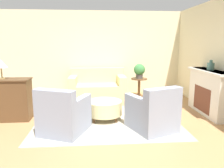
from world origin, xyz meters
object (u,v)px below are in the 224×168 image
object	(u,v)px
side_table	(139,84)
vase_mantel_near	(211,66)
couch	(97,86)
table_lamp	(1,64)
potted_plant_on_side_table	(139,70)
armchair_right	(153,113)
dresser	(4,99)
armchair_left	(63,116)
ottoman_table	(104,108)

from	to	relation	value
side_table	vase_mantel_near	bearing A→B (deg)	-54.21
couch	table_lamp	world-z (taller)	table_lamp
potted_plant_on_side_table	armchair_right	bearing A→B (deg)	-95.78
armchair_right	side_table	size ratio (longest dim) A/B	1.79
dresser	armchair_right	bearing A→B (deg)	-15.12
vase_mantel_near	potted_plant_on_side_table	world-z (taller)	vase_mantel_near
vase_mantel_near	table_lamp	bearing A→B (deg)	-179.55
armchair_right	couch	bearing A→B (deg)	109.75
side_table	vase_mantel_near	xyz separation A→B (m)	(1.34, -1.86, 0.77)
couch	armchair_right	distance (m)	3.16
armchair_left	table_lamp	xyz separation A→B (m)	(-1.43, 0.87, 0.92)
couch	vase_mantel_near	bearing A→B (deg)	-37.60
side_table	vase_mantel_near	size ratio (longest dim) A/B	2.50
ottoman_table	potted_plant_on_side_table	xyz separation A→B (m)	(1.22, 2.06, 0.59)
side_table	table_lamp	distance (m)	4.06
vase_mantel_near	side_table	bearing A→B (deg)	125.79
ottoman_table	vase_mantel_near	xyz separation A→B (m)	(2.56, 0.21, 0.90)
couch	dresser	bearing A→B (deg)	-135.41
potted_plant_on_side_table	dresser	bearing A→B (deg)	-151.46
couch	armchair_right	world-z (taller)	armchair_right
ottoman_table	armchair_left	bearing A→B (deg)	-139.94
table_lamp	armchair_left	bearing A→B (deg)	-31.12
armchair_left	potted_plant_on_side_table	xyz separation A→B (m)	(2.05, 2.76, 0.52)
potted_plant_on_side_table	table_lamp	bearing A→B (deg)	-151.46
side_table	ottoman_table	bearing A→B (deg)	-120.60
armchair_left	side_table	bearing A→B (deg)	53.41
couch	armchair_left	distance (m)	3.05
armchair_left	side_table	distance (m)	3.44
couch	ottoman_table	xyz separation A→B (m)	(0.13, -2.28, -0.04)
couch	armchair_right	size ratio (longest dim) A/B	1.66
armchair_right	potted_plant_on_side_table	xyz separation A→B (m)	(0.28, 2.76, 0.52)
dresser	vase_mantel_near	size ratio (longest dim) A/B	4.89
dresser	potted_plant_on_side_table	size ratio (longest dim) A/B	2.55
couch	vase_mantel_near	size ratio (longest dim) A/B	7.43
couch	side_table	size ratio (longest dim) A/B	2.97
armchair_left	dresser	distance (m)	1.68
armchair_left	vase_mantel_near	size ratio (longest dim) A/B	4.47
ottoman_table	dresser	size ratio (longest dim) A/B	0.67
armchair_right	dresser	size ratio (longest dim) A/B	0.91
armchair_left	dresser	size ratio (longest dim) A/B	0.91
dresser	potted_plant_on_side_table	world-z (taller)	potted_plant_on_side_table
couch	dresser	size ratio (longest dim) A/B	1.52
ottoman_table	table_lamp	xyz separation A→B (m)	(-2.26, 0.17, 0.99)
ottoman_table	vase_mantel_near	size ratio (longest dim) A/B	3.30
couch	armchair_left	world-z (taller)	armchair_left
ottoman_table	vase_mantel_near	distance (m)	2.72
armchair_left	side_table	size ratio (longest dim) A/B	1.79
table_lamp	armchair_right	bearing A→B (deg)	-15.12
armchair_right	side_table	world-z (taller)	armchair_right
armchair_right	dresser	distance (m)	3.32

